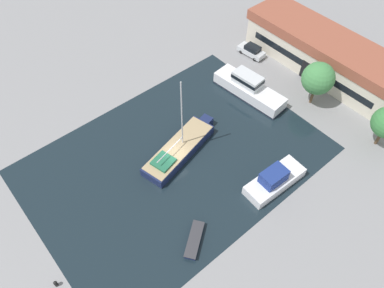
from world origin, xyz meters
The scene contains 10 objects.
ground_plane centered at (0.00, 0.00, 0.00)m, with size 440.00×440.00×0.00m, color gray.
water_canal centered at (0.00, 0.00, 0.00)m, with size 25.28×35.44×0.01m, color black.
warehouse_building centered at (0.78, 28.04, 2.89)m, with size 25.81×7.54×5.72m.
quay_tree_near_building centered at (4.39, 21.02, 4.40)m, with size 4.42×4.42×6.63m.
parked_car centered at (-8.61, 22.39, 0.85)m, with size 4.62×2.27×1.72m.
sailboat_moored centered at (-0.61, 1.12, 0.71)m, with size 5.71×12.36×11.29m.
motor_cruiser centered at (-2.44, 15.36, 1.25)m, with size 11.35×4.18×3.42m.
small_dinghy centered at (9.78, -5.30, 0.31)m, with size 3.56×4.26×0.60m.
cabin_boat centered at (10.38, 6.49, 1.01)m, with size 3.19×7.82×2.84m.
mooring_bollard centered at (4.48, -18.70, 0.44)m, with size 0.39×0.39×0.83m.
Camera 1 is at (22.69, -16.58, 37.56)m, focal length 35.00 mm.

